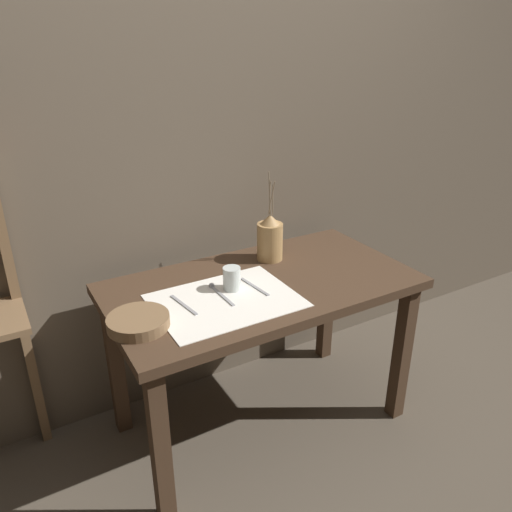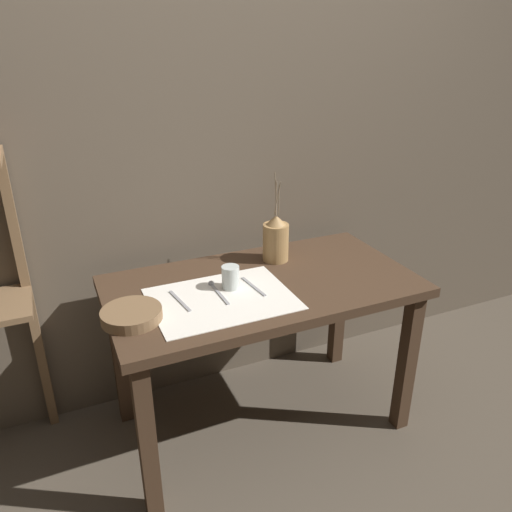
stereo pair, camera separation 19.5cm
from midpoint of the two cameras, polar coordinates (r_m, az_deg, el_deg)
The scene contains 10 objects.
ground_plane at distance 2.43m, azimuth -1.83°, elevation -18.24°, with size 12.00×12.00×0.00m, color brown.
stone_wall_back at distance 2.24m, azimuth -7.77°, elevation 12.69°, with size 7.00×0.06×2.40m.
wooden_table at distance 2.07m, azimuth -2.05°, elevation -5.51°, with size 1.25×0.67×0.72m.
linen_cloth at distance 1.89m, azimuth -6.47°, elevation -5.15°, with size 0.53×0.40×0.00m.
pitcher_with_flowers at distance 2.18m, azimuth -0.97°, elevation 1.93°, with size 0.11×0.11×0.40m.
wooden_bowl at distance 1.78m, azimuth -16.42°, elevation -7.31°, with size 0.21×0.21×0.04m.
glass_tumbler_near at distance 1.94m, azimuth -5.67°, elevation -2.64°, with size 0.07×0.07×0.09m.
fork_outer at distance 1.88m, azimuth -11.25°, elevation -5.58°, with size 0.04×0.18×0.00m.
spoon_inner at distance 1.96m, azimuth -7.51°, elevation -3.89°, with size 0.02×0.19×0.02m.
fork_inner at distance 1.97m, azimuth -3.02°, elevation -3.58°, with size 0.03×0.18×0.00m.
Camera 1 is at (-0.92, -1.55, 1.63)m, focal length 35.00 mm.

